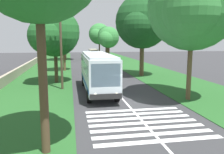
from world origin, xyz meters
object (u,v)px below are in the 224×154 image
trailing_car_0 (104,64)px  utility_pole (61,48)px  coach_bus (97,70)px  trailing_minibus_0 (93,53)px  roadside_tree_right_4 (141,23)px  roadside_tree_left_0 (53,34)px  roadside_tree_right_3 (189,9)px  roadside_tree_right_1 (99,35)px  roadside_tree_left_2 (62,30)px  trailing_car_1 (100,61)px  roadside_tree_left_4 (64,30)px  roadside_tree_left_3 (62,30)px  trailing_car_2 (98,59)px  roadside_tree_right_0 (106,36)px  roadside_tree_right_2 (108,38)px

trailing_car_0 → utility_pole: 19.20m
coach_bus → trailing_minibus_0: bearing=-5.1°
coach_bus → roadside_tree_right_4: size_ratio=1.00×
roadside_tree_left_0 → roadside_tree_right_3: bearing=-131.1°
trailing_minibus_0 → roadside_tree_right_1: (17.21, -3.62, 5.28)m
roadside_tree_left_2 → roadside_tree_right_4: (-7.28, -10.84, 0.77)m
trailing_car_1 → roadside_tree_right_3: bearing=-173.4°
trailing_car_0 → trailing_car_1: same height
roadside_tree_right_3 → trailing_car_0: bearing=8.7°
trailing_car_1 → roadside_tree_right_3: roadside_tree_right_3 is taller
roadside_tree_left_4 → utility_pole: roadside_tree_left_4 is taller
coach_bus → roadside_tree_left_3: 57.35m
coach_bus → trailing_car_2: coach_bus is taller
coach_bus → roadside_tree_right_1: 60.34m
coach_bus → roadside_tree_left_2: (16.77, 3.62, 4.43)m
trailing_car_1 → roadside_tree_right_1: (33.05, -3.83, 6.16)m
roadside_tree_left_0 → roadside_tree_left_3: size_ratio=0.78×
coach_bus → roadside_tree_right_4: bearing=-37.3°
roadside_tree_right_0 → trailing_car_1: bearing=167.6°
roadside_tree_left_0 → roadside_tree_right_3: (-10.03, -11.48, 1.80)m
trailing_car_2 → roadside_tree_left_4: bearing=51.6°
roadside_tree_right_0 → roadside_tree_right_2: 10.17m
roadside_tree_right_4 → trailing_car_0: bearing=20.6°
trailing_car_2 → roadside_tree_left_3: 27.28m
trailing_car_2 → roadside_tree_right_4: (-22.58, -3.34, 6.68)m
trailing_car_1 → trailing_minibus_0: trailing_minibus_0 is taller
roadside_tree_left_0 → coach_bus: bearing=-143.6°
roadside_tree_left_2 → roadside_tree_left_3: bearing=1.5°
roadside_tree_right_1 → utility_pole: size_ratio=1.32×
roadside_tree_right_3 → utility_pole: (5.86, 10.51, -3.35)m
roadside_tree_right_1 → roadside_tree_left_3: bearing=103.4°
roadside_tree_right_4 → utility_pole: size_ratio=1.40×
roadside_tree_left_3 → roadside_tree_right_2: 23.65m
trailing_minibus_0 → utility_pole: utility_pole is taller
trailing_minibus_0 → roadside_tree_right_3: roadside_tree_right_3 is taller
roadside_tree_left_2 → trailing_car_2: bearing=-26.1°
trailing_car_0 → roadside_tree_right_0: (27.09, -4.43, 5.60)m
trailing_minibus_0 → roadside_tree_right_3: (-46.55, -3.32, 5.99)m
coach_bus → roadside_tree_right_3: (-4.06, -7.09, 5.39)m
roadside_tree_left_3 → coach_bus: bearing=-175.3°
roadside_tree_right_2 → roadside_tree_right_3: 40.49m
roadside_tree_left_4 → trailing_minibus_0: bearing=-61.1°
trailing_car_1 → trailing_car_2: (5.42, -0.32, 0.00)m
utility_pole → roadside_tree_left_2: bearing=0.8°
trailing_car_0 → trailing_car_1: bearing=-0.5°
coach_bus → roadside_tree_right_0: roadside_tree_right_0 is taller
utility_pole → roadside_tree_right_3: bearing=-119.2°
trailing_car_2 → roadside_tree_left_0: (-26.11, 8.27, 5.07)m
trailing_car_2 → utility_pole: (-30.27, 7.30, 3.52)m
trailing_minibus_0 → roadside_tree_right_2: 7.89m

